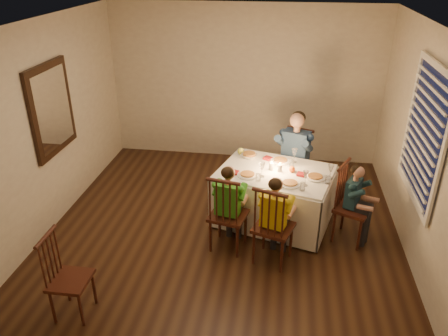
# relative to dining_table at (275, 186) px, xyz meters

# --- Properties ---
(ground) EXTENTS (5.00, 5.00, 0.00)m
(ground) POSITION_rel_dining_table_xyz_m (-0.63, -0.47, -0.54)
(ground) COLOR black
(ground) RESTS_ON ground
(wall_left) EXTENTS (0.02, 5.00, 2.60)m
(wall_left) POSITION_rel_dining_table_xyz_m (-2.88, -0.47, 0.76)
(wall_left) COLOR beige
(wall_left) RESTS_ON ground
(wall_right) EXTENTS (0.02, 5.00, 2.60)m
(wall_right) POSITION_rel_dining_table_xyz_m (1.62, -0.47, 0.76)
(wall_right) COLOR beige
(wall_right) RESTS_ON ground
(wall_back) EXTENTS (4.50, 0.02, 2.60)m
(wall_back) POSITION_rel_dining_table_xyz_m (-0.63, 2.03, 0.76)
(wall_back) COLOR beige
(wall_back) RESTS_ON ground
(ceiling) EXTENTS (5.00, 5.00, 0.00)m
(ceiling) POSITION_rel_dining_table_xyz_m (-0.63, -0.47, 2.06)
(ceiling) COLOR white
(ceiling) RESTS_ON wall_back
(dining_table) EXTENTS (1.66, 1.38, 0.72)m
(dining_table) POSITION_rel_dining_table_xyz_m (0.00, 0.00, 0.00)
(dining_table) COLOR silver
(dining_table) RESTS_ON ground
(chair_adult) EXTENTS (0.54, 0.53, 1.02)m
(chair_adult) POSITION_rel_dining_table_xyz_m (0.24, 0.71, -0.54)
(chair_adult) COLOR #34140E
(chair_adult) RESTS_ON ground
(chair_near_left) EXTENTS (0.49, 0.48, 1.02)m
(chair_near_left) POSITION_rel_dining_table_xyz_m (-0.52, -0.67, -0.54)
(chair_near_left) COLOR #34140E
(chair_near_left) RESTS_ON ground
(chair_near_right) EXTENTS (0.53, 0.51, 1.02)m
(chair_near_right) POSITION_rel_dining_table_xyz_m (0.03, -0.85, -0.54)
(chair_near_right) COLOR #34140E
(chair_near_right) RESTS_ON ground
(chair_end) EXTENTS (0.54, 0.55, 1.02)m
(chair_end) POSITION_rel_dining_table_xyz_m (0.98, -0.29, -0.54)
(chair_end) COLOR #34140E
(chair_end) RESTS_ON ground
(chair_extra) EXTENTS (0.37, 0.38, 0.93)m
(chair_extra) POSITION_rel_dining_table_xyz_m (-1.89, -1.99, -0.54)
(chair_extra) COLOR #34140E
(chair_extra) RESTS_ON ground
(adult) EXTENTS (0.62, 0.60, 1.31)m
(adult) POSITION_rel_dining_table_xyz_m (0.24, 0.71, -0.54)
(adult) COLOR navy
(adult) RESTS_ON ground
(child_green) EXTENTS (0.44, 0.41, 1.11)m
(child_green) POSITION_rel_dining_table_xyz_m (-0.52, -0.67, -0.54)
(child_green) COLOR green
(child_green) RESTS_ON ground
(child_yellow) EXTENTS (0.46, 0.44, 1.10)m
(child_yellow) POSITION_rel_dining_table_xyz_m (0.03, -0.85, -0.54)
(child_yellow) COLOR gold
(child_yellow) RESTS_ON ground
(child_teal) EXTENTS (0.41, 0.43, 1.03)m
(child_teal) POSITION_rel_dining_table_xyz_m (0.98, -0.29, -0.54)
(child_teal) COLOR #1A3742
(child_teal) RESTS_ON ground
(setting_adult) EXTENTS (0.32, 0.32, 0.02)m
(setting_adult) POSITION_rel_dining_table_xyz_m (0.05, 0.29, 0.23)
(setting_adult) COLOR white
(setting_adult) RESTS_ON dining_table
(setting_green) EXTENTS (0.32, 0.32, 0.02)m
(setting_green) POSITION_rel_dining_table_xyz_m (-0.35, -0.19, 0.23)
(setting_green) COLOR white
(setting_green) RESTS_ON dining_table
(setting_yellow) EXTENTS (0.32, 0.32, 0.02)m
(setting_yellow) POSITION_rel_dining_table_xyz_m (0.19, -0.35, 0.23)
(setting_yellow) COLOR white
(setting_yellow) RESTS_ON dining_table
(setting_teal) EXTENTS (0.32, 0.32, 0.02)m
(setting_teal) POSITION_rel_dining_table_xyz_m (0.49, -0.13, 0.23)
(setting_teal) COLOR white
(setting_teal) RESTS_ON dining_table
(candle_left) EXTENTS (0.06, 0.06, 0.10)m
(candle_left) POSITION_rel_dining_table_xyz_m (-0.06, 0.02, 0.27)
(candle_left) COLOR silver
(candle_left) RESTS_ON dining_table
(candle_right) EXTENTS (0.06, 0.06, 0.10)m
(candle_right) POSITION_rel_dining_table_xyz_m (0.05, -0.01, 0.27)
(candle_right) COLOR silver
(candle_right) RESTS_ON dining_table
(squash) EXTENTS (0.09, 0.09, 0.09)m
(squash) POSITION_rel_dining_table_xyz_m (-0.50, 0.45, 0.26)
(squash) COLOR yellow
(squash) RESTS_ON dining_table
(orange_fruit) EXTENTS (0.08, 0.08, 0.08)m
(orange_fruit) POSITION_rel_dining_table_xyz_m (0.20, -0.00, 0.26)
(orange_fruit) COLOR orange
(orange_fruit) RESTS_ON dining_table
(serving_bowl) EXTENTS (0.28, 0.28, 0.05)m
(serving_bowl) POSITION_rel_dining_table_xyz_m (-0.38, 0.35, 0.24)
(serving_bowl) COLOR white
(serving_bowl) RESTS_ON dining_table
(wall_mirror) EXTENTS (0.06, 0.95, 1.15)m
(wall_mirror) POSITION_rel_dining_table_xyz_m (-2.85, -0.17, 0.96)
(wall_mirror) COLOR black
(wall_mirror) RESTS_ON wall_left
(window_blinds) EXTENTS (0.07, 1.34, 1.54)m
(window_blinds) POSITION_rel_dining_table_xyz_m (1.58, -0.37, 0.96)
(window_blinds) COLOR black
(window_blinds) RESTS_ON wall_right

